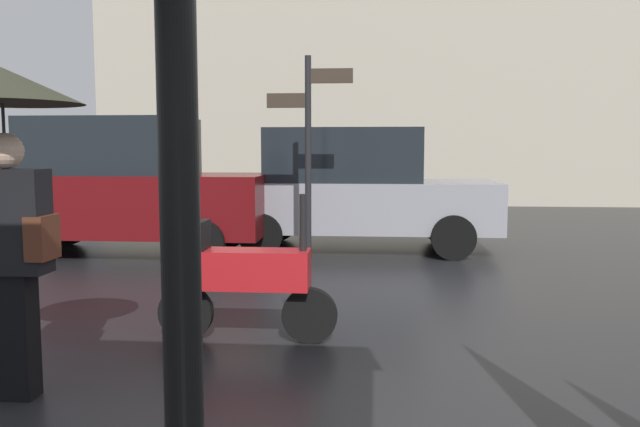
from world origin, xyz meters
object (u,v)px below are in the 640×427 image
object	(u,v)px
parked_car_left	(353,189)
street_signpost	(309,143)
pedestrian_with_umbrella	(6,148)
parked_scooter	(241,275)
parked_car_right	(123,187)

from	to	relation	value
parked_car_left	street_signpost	distance (m)	2.26
pedestrian_with_umbrella	parked_car_left	bearing A→B (deg)	68.15
pedestrian_with_umbrella	parked_scooter	xyz separation A→B (m)	(1.19, 1.33, -1.05)
street_signpost	parked_scooter	bearing A→B (deg)	-95.22
parked_scooter	parked_car_right	world-z (taller)	parked_car_right
parked_scooter	parked_car_left	world-z (taller)	parked_car_left
parked_scooter	street_signpost	size ratio (longest dim) A/B	0.55
parked_car_left	parked_car_right	bearing A→B (deg)	-152.60
parked_car_right	street_signpost	bearing A→B (deg)	149.97
pedestrian_with_umbrella	parked_car_left	size ratio (longest dim) A/B	0.49
parked_car_left	street_signpost	bearing A→B (deg)	-88.80
parked_scooter	pedestrian_with_umbrella	bearing A→B (deg)	-146.14
parked_car_right	parked_scooter	bearing A→B (deg)	116.33
pedestrian_with_umbrella	parked_car_left	world-z (taller)	pedestrian_with_umbrella
parked_scooter	parked_car_left	size ratio (longest dim) A/B	0.35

